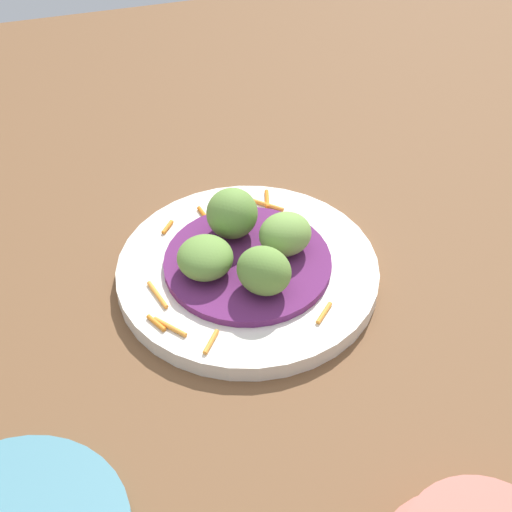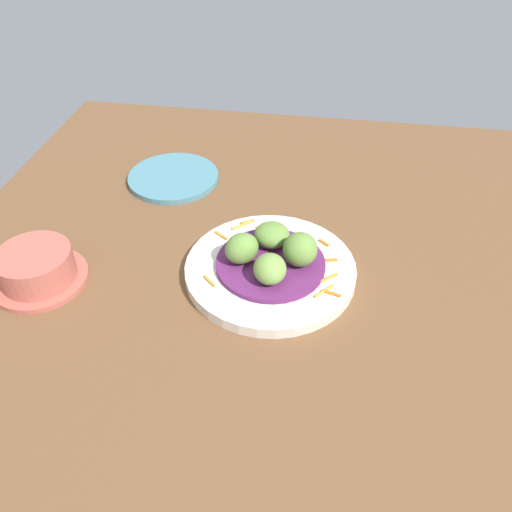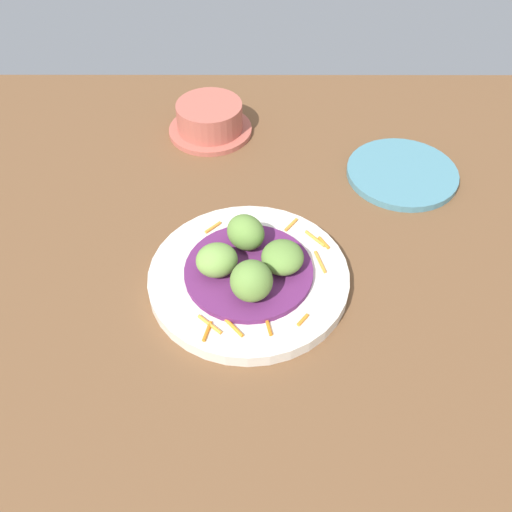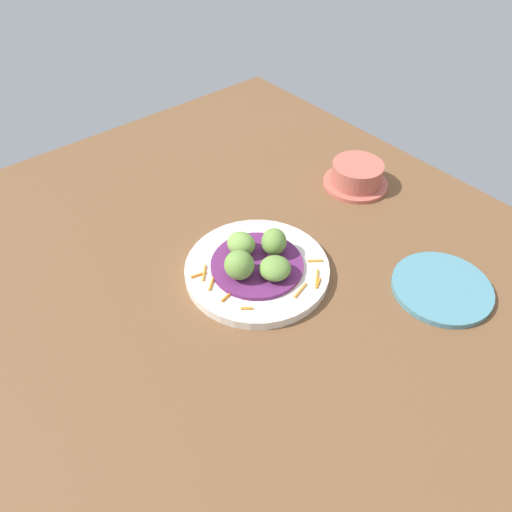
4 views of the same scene
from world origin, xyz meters
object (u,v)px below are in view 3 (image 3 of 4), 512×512
at_px(guac_scoop_right, 282,257).
at_px(main_plate, 249,278).
at_px(guac_scoop_left, 214,260).
at_px(guac_scoop_back, 246,232).
at_px(guac_scoop_center, 251,281).
at_px(side_plate_small, 402,173).
at_px(terracotta_bowl, 210,120).

bearing_deg(guac_scoop_right, main_plate, 5.42).
relative_size(main_plate, guac_scoop_left, 4.93).
relative_size(guac_scoop_right, guac_scoop_back, 1.06).
distance_m(guac_scoop_left, guac_scoop_right, 0.08).
bearing_deg(guac_scoop_left, guac_scoop_center, 140.42).
bearing_deg(side_plate_small, guac_scoop_right, 47.98).
height_order(guac_scoop_left, terracotta_bowl, guac_scoop_left).
xyz_separation_m(main_plate, guac_scoop_right, (-0.04, -0.00, 0.03)).
bearing_deg(terracotta_bowl, guac_scoop_center, 100.80).
bearing_deg(side_plate_small, guac_scoop_left, 38.69).
bearing_deg(guac_scoop_left, guac_scoop_right, -174.58).
bearing_deg(guac_scoop_back, guac_scoop_right, 140.42).
bearing_deg(guac_scoop_back, guac_scoop_center, 95.42).
height_order(main_plate, guac_scoop_right, guac_scoop_right).
distance_m(guac_scoop_center, terracotta_bowl, 0.36).
height_order(guac_scoop_back, side_plate_small, guac_scoop_back).
bearing_deg(side_plate_small, terracotta_bowl, -21.24).
xyz_separation_m(main_plate, guac_scoop_center, (-0.00, 0.04, 0.04)).
height_order(guac_scoop_center, guac_scoop_back, guac_scoop_center).
xyz_separation_m(main_plate, guac_scoop_back, (0.00, -0.04, 0.04)).
bearing_deg(guac_scoop_left, terracotta_bowl, -85.64).
bearing_deg(guac_scoop_center, main_plate, -84.58).
xyz_separation_m(main_plate, side_plate_small, (-0.22, -0.20, -0.00)).
relative_size(guac_scoop_center, guac_scoop_right, 0.94).
distance_m(guac_scoop_left, terracotta_bowl, 0.32).
relative_size(guac_scoop_center, guac_scoop_back, 0.99).
bearing_deg(side_plate_small, guac_scoop_center, 48.40).
height_order(guac_scoop_back, terracotta_bowl, guac_scoop_back).
bearing_deg(guac_scoop_back, terracotta_bowl, -77.69).
relative_size(guac_scoop_right, terracotta_bowl, 0.39).
distance_m(guac_scoop_center, guac_scoop_back, 0.08).
distance_m(main_plate, terracotta_bowl, 0.32).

